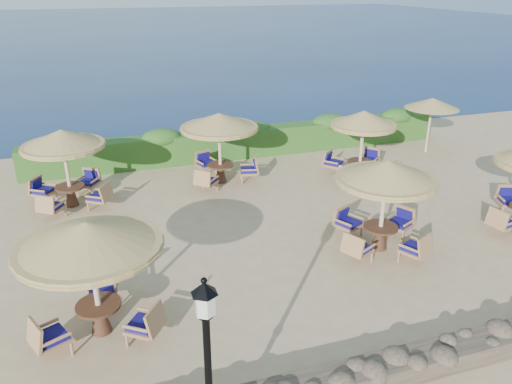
% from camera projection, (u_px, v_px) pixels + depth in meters
% --- Properties ---
extents(ground, '(120.00, 120.00, 0.00)m').
position_uv_depth(ground, '(312.00, 228.00, 15.33)').
color(ground, tan).
rests_on(ground, ground).
extents(sea, '(160.00, 160.00, 0.00)m').
position_uv_depth(sea, '(125.00, 29.00, 76.44)').
color(sea, '#0B1D49').
rests_on(sea, ground).
extents(hedge, '(18.00, 0.90, 1.20)m').
position_uv_depth(hedge, '(244.00, 143.00, 21.38)').
color(hedge, '#234D18').
rests_on(hedge, ground).
extents(stone_wall, '(15.00, 0.65, 0.44)m').
position_uv_depth(stone_wall, '(442.00, 356.00, 9.83)').
color(stone_wall, brown).
rests_on(stone_wall, ground).
extents(lamp_post, '(0.44, 0.44, 3.31)m').
position_uv_depth(lamp_post, '(209.00, 383.00, 7.40)').
color(lamp_post, black).
rests_on(lamp_post, ground).
extents(extra_parasol, '(2.30, 2.30, 2.41)m').
position_uv_depth(extra_parasol, '(432.00, 103.00, 21.25)').
color(extra_parasol, beige).
rests_on(extra_parasol, ground).
extents(cafe_set_0, '(3.00, 3.00, 2.65)m').
position_uv_depth(cafe_set_0, '(91.00, 253.00, 10.09)').
color(cafe_set_0, beige).
rests_on(cafe_set_0, ground).
extents(cafe_set_1, '(2.82, 2.82, 2.65)m').
position_uv_depth(cafe_set_1, '(385.00, 190.00, 13.48)').
color(cafe_set_1, beige).
rests_on(cafe_set_1, ground).
extents(cafe_set_3, '(2.73, 2.73, 2.65)m').
position_uv_depth(cafe_set_3, '(65.00, 155.00, 16.19)').
color(cafe_set_3, beige).
rests_on(cafe_set_3, ground).
extents(cafe_set_4, '(2.87, 2.87, 2.65)m').
position_uv_depth(cafe_set_4, '(219.00, 133.00, 18.08)').
color(cafe_set_4, beige).
rests_on(cafe_set_4, ground).
extents(cafe_set_5, '(2.59, 2.59, 2.65)m').
position_uv_depth(cafe_set_5, '(362.00, 135.00, 18.49)').
color(cafe_set_5, beige).
rests_on(cafe_set_5, ground).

